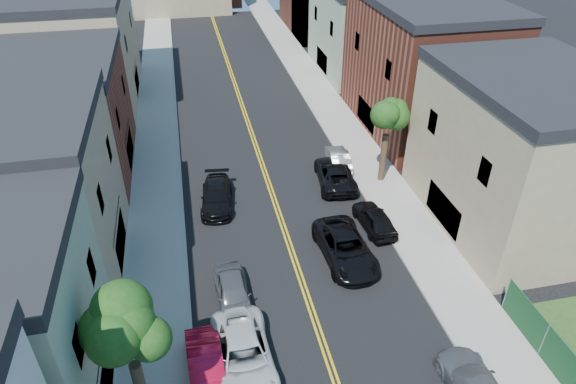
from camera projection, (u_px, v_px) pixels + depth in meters
sidewalk_left at (155, 138)px, 41.50m from camera, size 3.20×100.00×0.15m
sidewalk_right at (340, 121)px, 44.25m from camera, size 3.20×100.00×0.15m
curb_left at (177, 136)px, 41.80m from camera, size 0.30×100.00×0.15m
curb_right at (320, 123)px, 43.95m from camera, size 0.30×100.00×0.15m
bldg_left_tan_near at (19, 204)px, 25.75m from camera, size 9.00×10.00×9.00m
bldg_left_brick at (57, 122)px, 35.01m from camera, size 9.00×12.00×8.00m
bldg_left_tan_far at (80, 49)px, 46.03m from camera, size 9.00×16.00×9.50m
bldg_right_tan at (522, 157)px, 29.82m from camera, size 9.00×12.00×9.00m
bldg_right_brick at (422, 69)px, 40.98m from camera, size 9.00×14.00×10.00m
bldg_right_palegrn at (364, 31)px, 52.82m from camera, size 9.00×12.00×8.50m
tree_left_mid at (123, 316)px, 16.69m from camera, size 5.20×5.20×9.29m
tree_right_far at (390, 106)px, 32.97m from camera, size 4.40×4.40×8.03m
red_sedan at (206, 368)px, 21.97m from camera, size 1.69×4.37×1.42m
white_pickup at (244, 355)px, 22.48m from camera, size 2.66×5.52×1.52m
grey_car_left at (233, 293)px, 25.76m from camera, size 1.83×4.28×1.44m
black_car_left at (217, 196)px, 33.21m from camera, size 2.54×5.05×1.41m
black_car_right at (375, 219)px, 31.14m from camera, size 1.92×4.19×1.39m
silver_car_right at (338, 159)px, 37.45m from camera, size 1.81×4.14×1.32m
dark_car_right_far at (335, 174)px, 35.51m from camera, size 3.07×5.59×1.48m
black_suv_lane at (345, 248)px, 28.66m from camera, size 2.84×5.71×1.56m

